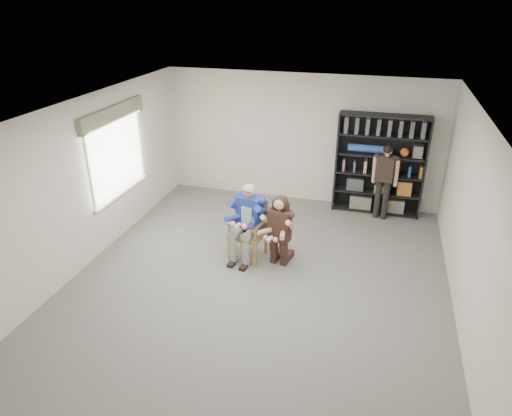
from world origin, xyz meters
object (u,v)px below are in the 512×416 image
(armchair, at_px, (248,230))
(standing_man, at_px, (384,182))
(seated_man, at_px, (248,222))
(bookshelf, at_px, (380,165))
(kneeling_woman, at_px, (279,232))

(armchair, height_order, standing_man, standing_man)
(seated_man, xyz_separation_m, standing_man, (2.21, 2.22, 0.10))
(standing_man, bearing_deg, seated_man, -123.26)
(seated_man, bearing_deg, bookshelf, 60.04)
(kneeling_woman, relative_size, standing_man, 0.80)
(armchair, distance_m, standing_man, 3.14)
(armchair, relative_size, kneeling_woman, 0.84)
(seated_man, bearing_deg, kneeling_woman, -2.02)
(standing_man, bearing_deg, armchair, -123.26)
(kneeling_woman, bearing_deg, standing_man, 64.76)
(seated_man, xyz_separation_m, bookshelf, (2.09, 2.52, 0.36))
(kneeling_woman, distance_m, bookshelf, 3.07)
(armchair, height_order, bookshelf, bookshelf)
(kneeling_woman, height_order, standing_man, standing_man)
(seated_man, distance_m, standing_man, 3.13)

